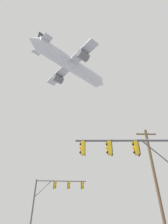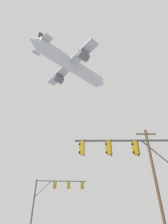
{
  "view_description": "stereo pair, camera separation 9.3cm",
  "coord_description": "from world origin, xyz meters",
  "px_view_note": "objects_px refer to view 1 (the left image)",
  "views": [
    {
      "loc": [
        0.15,
        -3.38,
        1.21
      ],
      "look_at": [
        0.8,
        19.35,
        15.67
      ],
      "focal_mm": 28.12,
      "sensor_mm": 36.0,
      "label": 1
    },
    {
      "loc": [
        0.24,
        -3.38,
        1.21
      ],
      "look_at": [
        0.8,
        19.35,
        15.67
      ],
      "focal_mm": 28.12,
      "sensor_mm": 36.0,
      "label": 2
    }
  ],
  "objects_px": {
    "signal_pole_near": "(135,158)",
    "utility_pole": "(154,173)",
    "signal_pole_far": "(56,191)",
    "airplane": "(71,65)"
  },
  "relations": [
    {
      "from": "signal_pole_far",
      "to": "airplane",
      "type": "xyz_separation_m",
      "value": [
        0.06,
        15.36,
        40.47
      ]
    },
    {
      "from": "signal_pole_near",
      "to": "utility_pole",
      "type": "height_order",
      "value": "utility_pole"
    },
    {
      "from": "utility_pole",
      "to": "airplane",
      "type": "xyz_separation_m",
      "value": [
        -10.42,
        22.94,
        39.96
      ]
    },
    {
      "from": "signal_pole_far",
      "to": "utility_pole",
      "type": "xyz_separation_m",
      "value": [
        10.48,
        -7.58,
        0.51
      ]
    },
    {
      "from": "signal_pole_far",
      "to": "signal_pole_near",
      "type": "bearing_deg",
      "value": -65.1
    },
    {
      "from": "signal_pole_near",
      "to": "airplane",
      "type": "xyz_separation_m",
      "value": [
        -6.57,
        29.62,
        40.59
      ]
    },
    {
      "from": "signal_pole_near",
      "to": "utility_pole",
      "type": "relative_size",
      "value": 0.64
    },
    {
      "from": "signal_pole_near",
      "to": "signal_pole_far",
      "type": "height_order",
      "value": "signal_pole_far"
    },
    {
      "from": "signal_pole_near",
      "to": "airplane",
      "type": "height_order",
      "value": "airplane"
    },
    {
      "from": "utility_pole",
      "to": "airplane",
      "type": "height_order",
      "value": "airplane"
    }
  ]
}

